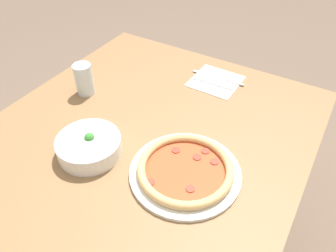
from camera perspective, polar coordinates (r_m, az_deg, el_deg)
ground_plane at (r=1.71m, az=-3.24°, el=-20.76°), size 8.00×8.00×0.00m
dining_table at (r=1.16m, az=-4.46°, el=-5.49°), size 1.21×1.04×0.75m
pizza at (r=0.97m, az=3.02°, el=-7.67°), size 0.33×0.33×0.04m
bowl at (r=1.05m, az=-13.57°, el=-3.22°), size 0.20×0.20×0.07m
napkin at (r=1.37m, az=8.29°, el=7.73°), size 0.19×0.19×0.00m
fork at (r=1.34m, az=7.88°, el=7.29°), size 0.02×0.18×0.00m
knife at (r=1.38m, az=9.09°, el=8.19°), size 0.02×0.23×0.01m
glass at (r=1.30m, az=-14.42°, el=7.90°), size 0.07×0.07×0.12m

